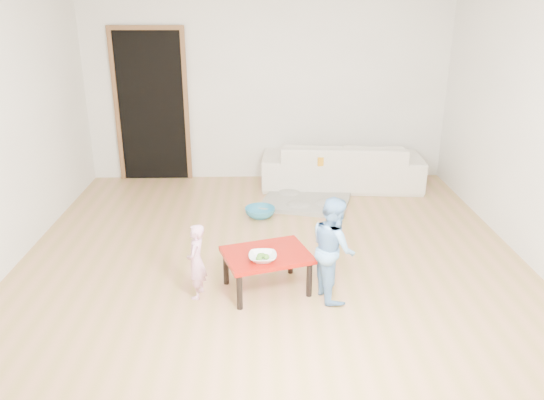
{
  "coord_description": "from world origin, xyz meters",
  "views": [
    {
      "loc": [
        -0.11,
        -4.87,
        2.42
      ],
      "look_at": [
        0.0,
        -0.2,
        0.65
      ],
      "focal_mm": 35.0,
      "sensor_mm": 36.0,
      "label": 1
    }
  ],
  "objects_px": {
    "child_blue": "(333,248)",
    "basin": "(260,212)",
    "bowl": "(263,257)",
    "child_pink": "(196,261)",
    "red_table": "(267,271)",
    "sofa": "(342,164)"
  },
  "relations": [
    {
      "from": "child_pink",
      "to": "child_blue",
      "type": "bearing_deg",
      "value": 97.92
    },
    {
      "from": "red_table",
      "to": "bowl",
      "type": "distance_m",
      "value": 0.25
    },
    {
      "from": "sofa",
      "to": "child_blue",
      "type": "height_order",
      "value": "child_blue"
    },
    {
      "from": "child_blue",
      "to": "basin",
      "type": "xyz_separation_m",
      "value": [
        -0.62,
        1.81,
        -0.4
      ]
    },
    {
      "from": "child_blue",
      "to": "basin",
      "type": "height_order",
      "value": "child_blue"
    },
    {
      "from": "red_table",
      "to": "child_blue",
      "type": "bearing_deg",
      "value": -10.93
    },
    {
      "from": "sofa",
      "to": "bowl",
      "type": "relative_size",
      "value": 9.11
    },
    {
      "from": "child_pink",
      "to": "basin",
      "type": "height_order",
      "value": "child_pink"
    },
    {
      "from": "child_pink",
      "to": "child_blue",
      "type": "xyz_separation_m",
      "value": [
        1.16,
        -0.02,
        0.12
      ]
    },
    {
      "from": "child_pink",
      "to": "child_blue",
      "type": "relative_size",
      "value": 0.74
    },
    {
      "from": "child_blue",
      "to": "red_table",
      "type": "bearing_deg",
      "value": 66.05
    },
    {
      "from": "child_blue",
      "to": "basin",
      "type": "distance_m",
      "value": 1.95
    },
    {
      "from": "red_table",
      "to": "basin",
      "type": "relative_size",
      "value": 2.01
    },
    {
      "from": "sofa",
      "to": "red_table",
      "type": "relative_size",
      "value": 2.96
    },
    {
      "from": "bowl",
      "to": "child_pink",
      "type": "distance_m",
      "value": 0.57
    },
    {
      "from": "child_pink",
      "to": "basin",
      "type": "distance_m",
      "value": 1.89
    },
    {
      "from": "sofa",
      "to": "child_pink",
      "type": "xyz_separation_m",
      "value": [
        -1.67,
        -2.88,
        0.02
      ]
    },
    {
      "from": "red_table",
      "to": "bowl",
      "type": "bearing_deg",
      "value": -104.38
    },
    {
      "from": "red_table",
      "to": "child_blue",
      "type": "height_order",
      "value": "child_blue"
    },
    {
      "from": "basin",
      "to": "child_pink",
      "type": "bearing_deg",
      "value": -106.98
    },
    {
      "from": "child_blue",
      "to": "basin",
      "type": "relative_size",
      "value": 2.53
    },
    {
      "from": "red_table",
      "to": "basin",
      "type": "distance_m",
      "value": 1.7
    }
  ]
}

